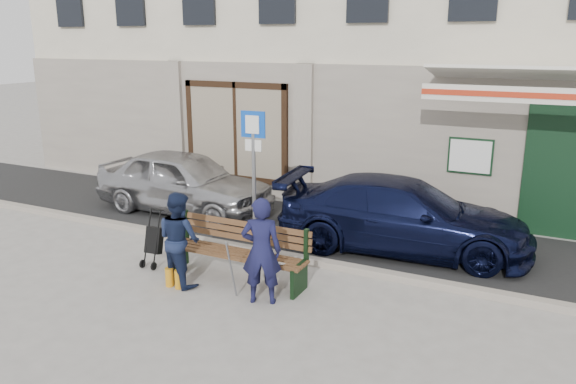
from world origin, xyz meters
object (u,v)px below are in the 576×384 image
Objects in this scene: car_navy at (403,215)px; stroller at (154,241)px; bench at (233,252)px; man at (261,251)px; car_silver at (184,182)px; parking_sign at (254,159)px; woman at (179,239)px.

car_navy is 4.41m from stroller.
man is at bearing -32.44° from bench.
car_navy is 3.25m from man.
car_navy is at bearing -134.63° from man.
bench is 2.49× the size of stroller.
stroller is (1.38, -2.74, -0.27)m from car_silver.
car_navy is at bearing -90.27° from car_silver.
bench is 1.00m from man.
parking_sign is 1.90m from bench.
woman reaches higher than stroller.
parking_sign reaches higher than stroller.
man is (-1.27, -2.99, 0.14)m from car_navy.
stroller is at bearing -31.69° from man.
woman reaches higher than bench.
man reaches higher than woman.
car_silver is at bearing 113.60° from stroller.
stroller is at bearing -176.23° from bench.
car_silver reaches higher than car_navy.
woman reaches higher than car_navy.
bench is at bearing -125.72° from woman.
car_silver is at bearing 82.66° from car_navy.
bench is at bearing -130.91° from car_silver.
car_silver is 1.70× the size of bench.
woman is at bearing -143.11° from car_silver.
bench is (-2.06, -2.48, -0.20)m from car_navy.
man is at bearing -163.42° from woman.
car_navy is 2.88m from parking_sign.
car_navy is 2.84× the size of man.
car_silver is at bearing -37.99° from woman.
parking_sign is at bearing -79.53° from man.
parking_sign reaches higher than car_navy.
stroller is at bearing -8.91° from woman.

